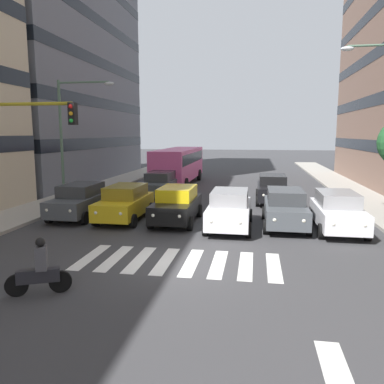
{
  "coord_description": "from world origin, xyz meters",
  "views": [
    {
      "loc": [
        -2.49,
        12.1,
        4.28
      ],
      "look_at": [
        0.38,
        -5.06,
        1.6
      ],
      "focal_mm": 35.7,
      "sensor_mm": 36.0,
      "label": 1
    }
  ],
  "objects_px": {
    "car_2": "(229,209)",
    "car_3": "(177,204)",
    "car_1": "(285,208)",
    "motorcycle_with_rider": "(39,271)",
    "car_row2_1": "(272,188)",
    "bus_behind_traffic": "(179,163)",
    "street_lamp_right": "(70,129)",
    "car_0": "(337,211)",
    "car_5": "(80,200)",
    "car_row2_0": "(160,184)",
    "traffic_light_gantry": "(5,150)",
    "car_4": "(125,202)"
  },
  "relations": [
    {
      "from": "motorcycle_with_rider",
      "to": "traffic_light_gantry",
      "type": "height_order",
      "value": "traffic_light_gantry"
    },
    {
      "from": "car_0",
      "to": "car_row2_0",
      "type": "bearing_deg",
      "value": -36.68
    },
    {
      "from": "car_5",
      "to": "car_3",
      "type": "bearing_deg",
      "value": 176.77
    },
    {
      "from": "car_0",
      "to": "car_4",
      "type": "relative_size",
      "value": 1.0
    },
    {
      "from": "car_row2_0",
      "to": "bus_behind_traffic",
      "type": "height_order",
      "value": "bus_behind_traffic"
    },
    {
      "from": "car_row2_0",
      "to": "traffic_light_gantry",
      "type": "height_order",
      "value": "traffic_light_gantry"
    },
    {
      "from": "car_5",
      "to": "street_lamp_right",
      "type": "xyz_separation_m",
      "value": [
        1.73,
        -2.67,
        3.66
      ]
    },
    {
      "from": "car_0",
      "to": "car_2",
      "type": "height_order",
      "value": "same"
    },
    {
      "from": "car_4",
      "to": "street_lamp_right",
      "type": "height_order",
      "value": "street_lamp_right"
    },
    {
      "from": "car_row2_1",
      "to": "motorcycle_with_rider",
      "type": "height_order",
      "value": "car_row2_1"
    },
    {
      "from": "car_1",
      "to": "car_3",
      "type": "bearing_deg",
      "value": -0.39
    },
    {
      "from": "bus_behind_traffic",
      "to": "car_2",
      "type": "bearing_deg",
      "value": 110.06
    },
    {
      "from": "car_5",
      "to": "car_0",
      "type": "bearing_deg",
      "value": 176.71
    },
    {
      "from": "car_4",
      "to": "car_0",
      "type": "bearing_deg",
      "value": 177.04
    },
    {
      "from": "car_4",
      "to": "traffic_light_gantry",
      "type": "relative_size",
      "value": 0.81
    },
    {
      "from": "car_2",
      "to": "car_3",
      "type": "distance_m",
      "value": 2.7
    },
    {
      "from": "car_5",
      "to": "motorcycle_with_rider",
      "type": "height_order",
      "value": "car_5"
    },
    {
      "from": "car_5",
      "to": "car_2",
      "type": "bearing_deg",
      "value": 172.38
    },
    {
      "from": "car_1",
      "to": "motorcycle_with_rider",
      "type": "distance_m",
      "value": 11.24
    },
    {
      "from": "car_4",
      "to": "car_2",
      "type": "bearing_deg",
      "value": 170.98
    },
    {
      "from": "car_0",
      "to": "motorcycle_with_rider",
      "type": "height_order",
      "value": "car_0"
    },
    {
      "from": "car_row2_0",
      "to": "motorcycle_with_rider",
      "type": "bearing_deg",
      "value": 92.57
    },
    {
      "from": "car_2",
      "to": "traffic_light_gantry",
      "type": "distance_m",
      "value": 9.45
    },
    {
      "from": "car_3",
      "to": "traffic_light_gantry",
      "type": "bearing_deg",
      "value": 44.34
    },
    {
      "from": "car_3",
      "to": "car_row2_1",
      "type": "relative_size",
      "value": 1.0
    },
    {
      "from": "car_row2_0",
      "to": "street_lamp_right",
      "type": "xyz_separation_m",
      "value": [
        4.23,
        4.01,
        3.66
      ]
    },
    {
      "from": "car_row2_0",
      "to": "bus_behind_traffic",
      "type": "xyz_separation_m",
      "value": [
        0.03,
        -6.63,
        0.97
      ]
    },
    {
      "from": "car_3",
      "to": "car_5",
      "type": "bearing_deg",
      "value": -3.23
    },
    {
      "from": "car_0",
      "to": "motorcycle_with_rider",
      "type": "relative_size",
      "value": 2.79
    },
    {
      "from": "car_1",
      "to": "bus_behind_traffic",
      "type": "relative_size",
      "value": 0.42
    },
    {
      "from": "car_row2_1",
      "to": "traffic_light_gantry",
      "type": "bearing_deg",
      "value": 48.66
    },
    {
      "from": "car_2",
      "to": "car_3",
      "type": "relative_size",
      "value": 1.0
    },
    {
      "from": "car_row2_1",
      "to": "street_lamp_right",
      "type": "relative_size",
      "value": 0.62
    },
    {
      "from": "car_row2_1",
      "to": "bus_behind_traffic",
      "type": "xyz_separation_m",
      "value": [
        7.42,
        -7.33,
        0.97
      ]
    },
    {
      "from": "car_5",
      "to": "street_lamp_right",
      "type": "bearing_deg",
      "value": -57.04
    },
    {
      "from": "car_0",
      "to": "bus_behind_traffic",
      "type": "xyz_separation_m",
      "value": [
        9.96,
        -14.03,
        0.97
      ]
    },
    {
      "from": "car_3",
      "to": "motorcycle_with_rider",
      "type": "relative_size",
      "value": 2.79
    },
    {
      "from": "car_2",
      "to": "street_lamp_right",
      "type": "distance_m",
      "value": 10.78
    },
    {
      "from": "car_3",
      "to": "car_row2_1",
      "type": "distance_m",
      "value": 7.89
    },
    {
      "from": "bus_behind_traffic",
      "to": "street_lamp_right",
      "type": "distance_m",
      "value": 11.75
    },
    {
      "from": "car_1",
      "to": "motorcycle_with_rider",
      "type": "height_order",
      "value": "car_1"
    },
    {
      "from": "car_1",
      "to": "bus_behind_traffic",
      "type": "distance_m",
      "value": 15.71
    },
    {
      "from": "car_0",
      "to": "car_row2_1",
      "type": "distance_m",
      "value": 7.17
    },
    {
      "from": "car_3",
      "to": "car_row2_0",
      "type": "distance_m",
      "value": 7.45
    },
    {
      "from": "car_1",
      "to": "motorcycle_with_rider",
      "type": "bearing_deg",
      "value": 51.43
    },
    {
      "from": "car_3",
      "to": "car_2",
      "type": "bearing_deg",
      "value": 164.01
    },
    {
      "from": "car_row2_0",
      "to": "bus_behind_traffic",
      "type": "bearing_deg",
      "value": -89.74
    },
    {
      "from": "car_2",
      "to": "bus_behind_traffic",
      "type": "bearing_deg",
      "value": -69.94
    },
    {
      "from": "motorcycle_with_rider",
      "to": "car_row2_1",
      "type": "bearing_deg",
      "value": -113.88
    },
    {
      "from": "car_5",
      "to": "motorcycle_with_rider",
      "type": "bearing_deg",
      "value": 109.38
    }
  ]
}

